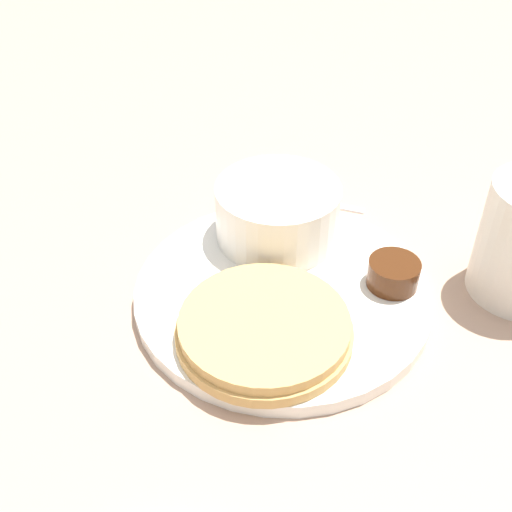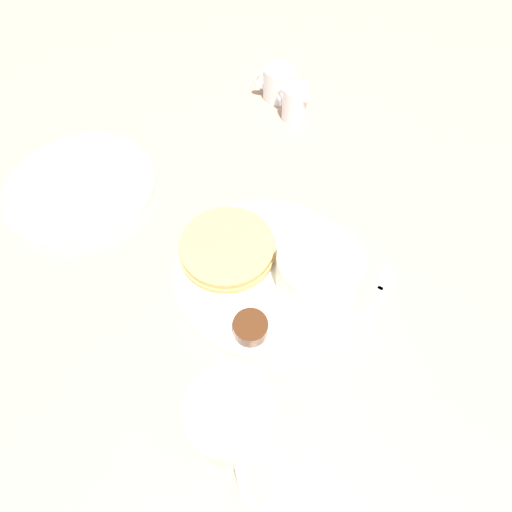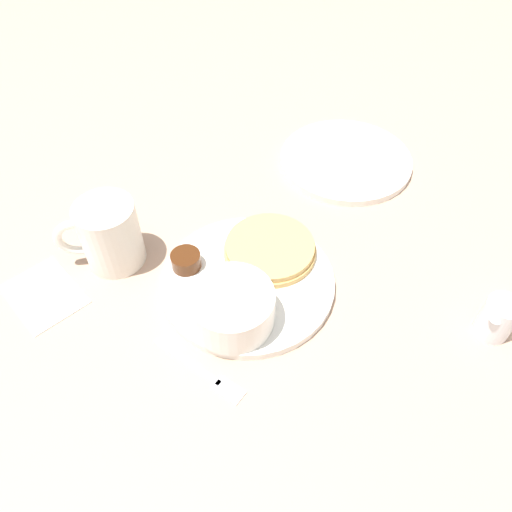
% 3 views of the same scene
% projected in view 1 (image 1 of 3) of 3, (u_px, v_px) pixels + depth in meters
% --- Properties ---
extents(ground_plane, '(4.00, 4.00, 0.00)m').
position_uv_depth(ground_plane, '(282.00, 298.00, 0.52)').
color(ground_plane, tan).
extents(plate, '(0.24, 0.24, 0.01)m').
position_uv_depth(plate, '(282.00, 292.00, 0.51)').
color(plate, white).
rests_on(plate, ground_plane).
extents(pancake_stack, '(0.13, 0.13, 0.02)m').
position_uv_depth(pancake_stack, '(264.00, 328.00, 0.46)').
color(pancake_stack, tan).
rests_on(pancake_stack, plate).
extents(bowl, '(0.11, 0.11, 0.05)m').
position_uv_depth(bowl, '(278.00, 210.00, 0.54)').
color(bowl, white).
rests_on(bowl, plate).
extents(syrup_cup, '(0.04, 0.04, 0.02)m').
position_uv_depth(syrup_cup, '(393.00, 273.00, 0.51)').
color(syrup_cup, '#47230F').
rests_on(syrup_cup, plate).
extents(butter_ramekin, '(0.05, 0.05, 0.04)m').
position_uv_depth(butter_ramekin, '(291.00, 211.00, 0.56)').
color(butter_ramekin, white).
rests_on(butter_ramekin, plate).
extents(fork, '(0.13, 0.07, 0.00)m').
position_uv_depth(fork, '(279.00, 195.00, 0.63)').
color(fork, silver).
rests_on(fork, ground_plane).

